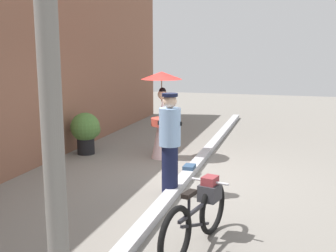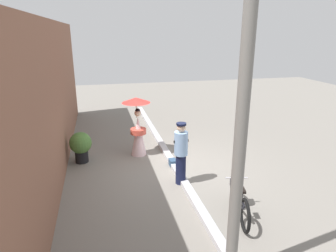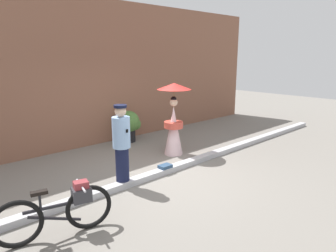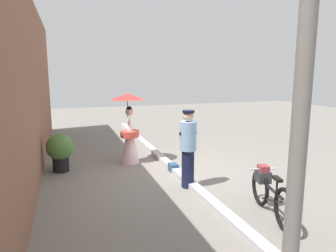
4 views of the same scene
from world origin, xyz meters
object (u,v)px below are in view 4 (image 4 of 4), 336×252
Objects in this scene: bicycle_near_officer at (270,192)px; utility_pole at (304,69)px; potted_plant_by_door at (61,150)px; person_with_parasol at (129,127)px; backpack_on_pavement at (174,167)px; person_officer at (188,147)px.

bicycle_near_officer is 0.33× the size of utility_pole.
potted_plant_by_door is 0.19× the size of utility_pole.
person_with_parasol is 1.61m from backpack_on_pavement.
person_officer reaches higher than potted_plant_by_door.
backpack_on_pavement is at bearing 15.71° from bicycle_near_officer.
utility_pole is at bearing -172.12° from person_with_parasol.
utility_pole reaches higher than person_with_parasol.
person_officer reaches higher than bicycle_near_officer.
utility_pole is (-3.15, 0.06, 1.54)m from person_officer.
potted_plant_by_door is at bearing 43.00° from bicycle_near_officer.
utility_pole is (-5.28, -0.73, 1.44)m from person_with_parasol.
person_with_parasol is 6.54× the size of backpack_on_pavement.
potted_plant_by_door is (1.96, 2.51, -0.32)m from person_officer.
person_with_parasol is 5.52m from utility_pole.
backpack_on_pavement is at bearing -141.12° from person_with_parasol.
bicycle_near_officer is 2.79m from backpack_on_pavement.
potted_plant_by_door is 5.97m from utility_pole.
potted_plant_by_door is at bearing 95.55° from person_with_parasol.
potted_plant_by_door is at bearing 51.96° from person_officer.
utility_pole reaches higher than backpack_on_pavement.
utility_pole is (-5.11, -2.45, 1.86)m from potted_plant_by_door.
bicycle_near_officer is 1.73× the size of potted_plant_by_door.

